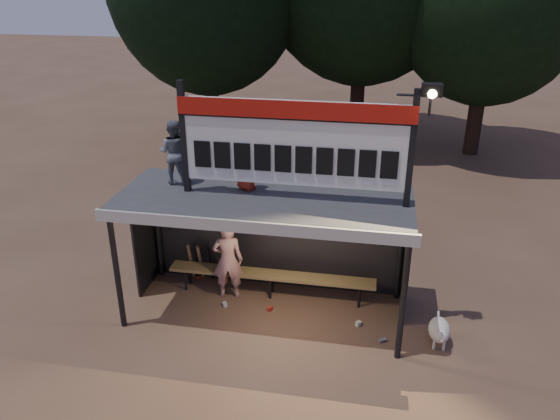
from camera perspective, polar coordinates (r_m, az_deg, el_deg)
The scene contains 10 objects.
ground at distance 10.35m, azimuth -1.51°, elevation -10.46°, with size 80.00×80.00×0.00m, color brown.
player at distance 10.41m, azimuth -5.47°, elevation -5.24°, with size 0.58×0.38×1.58m, color silver.
child_a at distance 9.78m, azimuth -10.99°, elevation 5.96°, with size 0.56×0.44×1.15m, color slate.
child_b at distance 9.38m, azimuth -3.53°, elevation 4.78°, with size 0.45×0.29×0.91m, color #A22919.
dugout_shelter at distance 9.64m, azimuth -1.34°, elevation -0.58°, with size 5.10×2.08×2.32m.
scoreboard_assembly at distance 8.79m, azimuth 1.83°, elevation 7.25°, with size 4.10×0.27×1.99m.
bench at distance 10.57m, azimuth -0.93°, elevation -6.87°, with size 4.00×0.35×0.48m.
dog at distance 9.76m, azimuth 16.33°, elevation -12.00°, with size 0.36×0.81×0.49m.
bats at distance 11.15m, azimuth -8.29°, elevation -5.39°, with size 0.48×0.33×0.84m.
litter at distance 10.31m, azimuth 0.29°, elevation -10.36°, with size 3.87×1.53×0.08m.
Camera 1 is at (1.80, -8.33, 5.88)m, focal length 35.00 mm.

